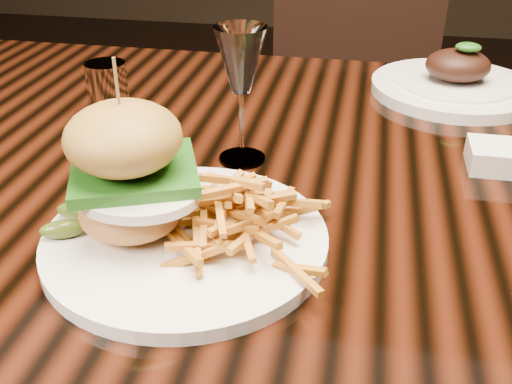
% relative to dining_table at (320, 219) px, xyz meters
% --- Properties ---
extents(dining_table, '(1.60, 0.90, 0.75)m').
position_rel_dining_table_xyz_m(dining_table, '(0.00, 0.00, 0.00)').
color(dining_table, black).
rests_on(dining_table, ground).
extents(burger_plate, '(0.29, 0.29, 0.19)m').
position_rel_dining_table_xyz_m(burger_plate, '(-0.13, -0.20, 0.13)').
color(burger_plate, white).
rests_on(burger_plate, dining_table).
extents(ramekin, '(0.08, 0.08, 0.03)m').
position_rel_dining_table_xyz_m(ramekin, '(0.21, 0.04, 0.09)').
color(ramekin, white).
rests_on(ramekin, dining_table).
extents(wine_glass, '(0.06, 0.06, 0.17)m').
position_rel_dining_table_xyz_m(wine_glass, '(-0.11, 0.00, 0.20)').
color(wine_glass, white).
rests_on(wine_glass, dining_table).
extents(water_tumbler, '(0.06, 0.06, 0.08)m').
position_rel_dining_table_xyz_m(water_tumbler, '(-0.33, 0.11, 0.12)').
color(water_tumbler, white).
rests_on(water_tumbler, dining_table).
extents(far_dish, '(0.27, 0.27, 0.09)m').
position_rel_dining_table_xyz_m(far_dish, '(0.18, 0.30, 0.09)').
color(far_dish, white).
rests_on(far_dish, dining_table).
extents(chair_far, '(0.49, 0.49, 0.95)m').
position_rel_dining_table_xyz_m(chair_far, '(0.01, 0.89, -0.13)').
color(chair_far, black).
rests_on(chair_far, ground).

